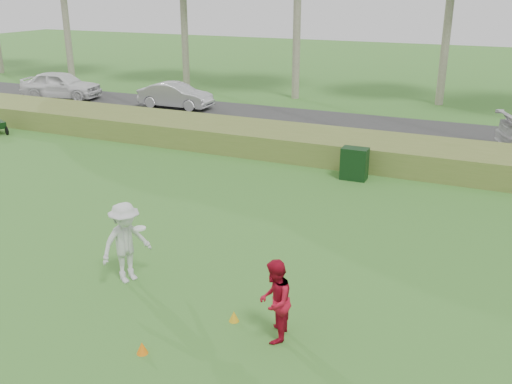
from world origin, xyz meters
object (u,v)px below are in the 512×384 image
at_px(player_white, 126,243).
at_px(player_red, 275,301).
at_px(utility_cabinet, 354,164).
at_px(cone_yellow, 234,316).
at_px(cone_orange, 142,348).
at_px(car_left, 61,85).
at_px(car_mid, 176,95).

height_order(player_white, player_red, player_white).
bearing_deg(utility_cabinet, cone_yellow, -89.87).
distance_m(player_white, cone_orange, 2.97).
relative_size(utility_cabinet, car_left, 0.24).
relative_size(cone_orange, utility_cabinet, 0.21).
bearing_deg(cone_yellow, player_red, -12.95).
bearing_deg(cone_yellow, player_white, 169.66).
height_order(player_white, cone_yellow, player_white).
xyz_separation_m(player_red, car_left, (-20.48, 17.11, 0.03)).
bearing_deg(cone_orange, player_red, 34.99).
bearing_deg(car_mid, car_left, 90.79).
height_order(player_white, utility_cabinet, player_white).
height_order(player_white, car_left, player_white).
bearing_deg(cone_yellow, cone_orange, -122.85).
xyz_separation_m(cone_yellow, car_left, (-19.52, 16.89, 0.73)).
height_order(cone_yellow, car_mid, car_mid).
relative_size(player_red, cone_orange, 6.97).
relative_size(player_red, utility_cabinet, 1.47).
bearing_deg(cone_yellow, utility_cabinet, 90.91).
xyz_separation_m(cone_yellow, car_mid, (-12.01, 17.27, 0.61)).
bearing_deg(car_left, player_red, -140.98).
xyz_separation_m(cone_orange, cone_yellow, (1.05, 1.63, -0.00)).
bearing_deg(car_left, utility_cabinet, -121.69).
bearing_deg(car_mid, utility_cabinet, -124.97).
bearing_deg(utility_cabinet, player_white, -107.72).
height_order(cone_yellow, car_left, car_left).
bearing_deg(utility_cabinet, cone_orange, -95.35).
distance_m(cone_orange, cone_yellow, 1.94).
bearing_deg(player_white, cone_yellow, -76.82).
bearing_deg(player_white, utility_cabinet, 6.59).
xyz_separation_m(player_white, utility_cabinet, (2.77, 9.08, -0.38)).
relative_size(player_white, utility_cabinet, 1.69).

